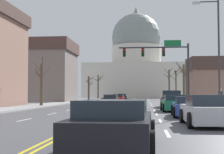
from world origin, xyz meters
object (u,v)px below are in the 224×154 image
Objects in this scene: street_lamp_right at (216,45)px; sedan_near_02 at (190,107)px; sedan_oncoming_02 at (122,97)px; pedestrian_00 at (220,98)px; signal_gantry at (163,58)px; sedan_oncoming_01 at (118,98)px; sedan_near_04 at (114,126)px; sedan_oncoming_00 at (111,99)px; pickup_truck_near_00 at (172,100)px; sedan_near_03 at (206,111)px; bicycle_parked at (217,106)px; sedan_near_01 at (175,103)px.

sedan_near_02 is at bearing -117.48° from street_lamp_right.
pedestrian_00 is at bearing -75.29° from sedan_oncoming_02.
signal_gantry is 1.77× the size of sedan_oncoming_01.
sedan_near_04 is 35.26m from sedan_oncoming_00.
street_lamp_right is 7.10m from sedan_near_02.
pickup_truck_near_00 reaches higher than sedan_near_04.
pedestrian_00 is at bearing -69.44° from sedan_oncoming_01.
street_lamp_right is at bearing -72.21° from sedan_oncoming_01.
street_lamp_right reaches higher than sedan_oncoming_02.
signal_gantry is 4.92× the size of pedestrian_00.
sedan_oncoming_00 is (-6.54, 5.31, -4.80)m from signal_gantry.
street_lamp_right is 4.58m from pedestrian_00.
sedan_near_03 is 10.47m from bicycle_parked.
sedan_oncoming_02 is (-7.30, 34.37, -0.13)m from pickup_truck_near_00.
pedestrian_00 is at bearing 17.99° from sedan_near_01.
sedan_near_04 reaches higher than sedan_near_02.
signal_gantry reaches higher than sedan_oncoming_01.
street_lamp_right reaches higher than signal_gantry.
pedestrian_00 reaches higher than sedan_near_01.
sedan_oncoming_02 is 41.98m from pedestrian_00.
street_lamp_right is at bearing -76.24° from signal_gantry.
sedan_oncoming_02 is at bearing 97.78° from sedan_near_03.
sedan_oncoming_01 is (-6.49, 17.20, -4.80)m from signal_gantry.
sedan_oncoming_02 is (-3.90, 59.85, 0.01)m from sedan_near_04.
sedan_near_01 is (0.23, -11.70, -4.76)m from signal_gantry.
pickup_truck_near_00 is 13.46m from sedan_near_02.
pickup_truck_near_00 is at bearing -82.74° from signal_gantry.
sedan_oncoming_01 reaches higher than sedan_near_02.
sedan_oncoming_00 is 11.89m from sedan_oncoming_01.
sedan_oncoming_01 is 2.52× the size of bicycle_parked.
sedan_oncoming_01 is at bearing 110.56° from pedestrian_00.
pickup_truck_near_00 reaches higher than bicycle_parked.
signal_gantry is 12.02m from pedestrian_00.
sedan_near_01 is at bearing 159.73° from street_lamp_right.
sedan_oncoming_02 reaches higher than bicycle_parked.
street_lamp_right reaches higher than sedan_near_01.
sedan_oncoming_02 is (-0.26, 12.89, 0.03)m from sedan_oncoming_01.
sedan_near_03 is 7.36m from sedan_near_04.
street_lamp_right is at bearing -61.86° from sedan_oncoming_00.
pickup_truck_near_00 is 9.14m from bicycle_parked.
pickup_truck_near_00 is 1.30× the size of sedan_oncoming_01.
signal_gantry is 1.83× the size of sedan_oncoming_02.
sedan_near_01 is at bearing -88.85° from signal_gantry.
street_lamp_right is at bearing 70.60° from sedan_near_04.
sedan_near_02 is (-2.58, -4.97, -4.37)m from street_lamp_right.
pickup_truck_near_00 reaches higher than sedan_oncoming_00.
sedan_near_03 is at bearing -82.22° from sedan_oncoming_02.
pickup_truck_near_00 is at bearing 118.33° from pedestrian_00.
sedan_oncoming_02 is 2.69× the size of pedestrian_00.
sedan_oncoming_02 is (-6.76, 30.09, -4.77)m from signal_gantry.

